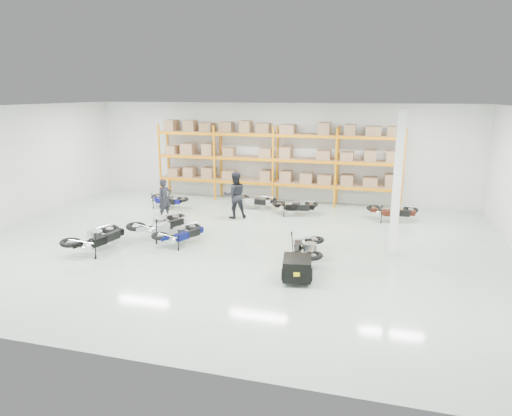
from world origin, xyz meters
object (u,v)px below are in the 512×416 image
(moto_touring_right, at_px, (307,244))
(person_back, at_px, (235,195))
(moto_silver_left, at_px, (161,220))
(moto_black_far_left, at_px, (96,234))
(person_left, at_px, (165,199))
(moto_back_c, at_px, (295,203))
(moto_back_d, at_px, (393,208))
(moto_blue_centre, at_px, (181,230))
(moto_back_b, at_px, (255,198))
(trailer, at_px, (297,268))
(moto_back_a, at_px, (167,197))

(moto_touring_right, height_order, person_back, person_back)
(moto_silver_left, height_order, moto_black_far_left, moto_silver_left)
(moto_silver_left, distance_m, person_left, 2.41)
(moto_back_c, bearing_deg, moto_back_d, -99.34)
(moto_blue_centre, height_order, moto_back_b, moto_blue_centre)
(moto_blue_centre, bearing_deg, moto_back_b, -75.41)
(moto_black_far_left, xyz_separation_m, trailer, (6.63, -0.68, -0.20))
(moto_back_c, distance_m, person_back, 2.55)
(moto_silver_left, height_order, moto_touring_right, moto_silver_left)
(moto_silver_left, relative_size, moto_back_d, 1.17)
(moto_blue_centre, xyz_separation_m, moto_back_a, (-2.68, 4.46, -0.02))
(moto_back_a, distance_m, moto_back_c, 5.67)
(moto_back_b, height_order, moto_back_d, moto_back_d)
(moto_back_b, bearing_deg, trailer, -150.28)
(moto_black_far_left, xyz_separation_m, moto_back_d, (9.20, 6.23, -0.06))
(moto_blue_centre, bearing_deg, moto_back_d, -118.41)
(moto_black_far_left, height_order, moto_back_c, moto_black_far_left)
(moto_black_far_left, relative_size, person_back, 1.02)
(person_left, bearing_deg, moto_silver_left, -128.42)
(moto_blue_centre, xyz_separation_m, person_left, (-1.96, 2.80, 0.30))
(moto_black_far_left, bearing_deg, person_back, -107.82)
(moto_back_a, bearing_deg, moto_silver_left, -145.86)
(person_back, bearing_deg, moto_black_far_left, 29.57)
(moto_back_b, height_order, person_back, person_back)
(trailer, xyz_separation_m, moto_back_a, (-7.00, 6.47, 0.11))
(moto_back_b, relative_size, person_left, 0.97)
(moto_blue_centre, xyz_separation_m, moto_back_d, (6.88, 4.91, 0.01))
(moto_touring_right, xyz_separation_m, trailer, (0.00, -1.60, -0.14))
(moto_touring_right, bearing_deg, moto_back_b, 113.28)
(moto_black_far_left, xyz_separation_m, moto_back_a, (-0.36, 5.78, -0.10))
(moto_back_d, bearing_deg, moto_back_a, 86.70)
(moto_black_far_left, relative_size, moto_back_d, 1.12)
(moto_back_a, bearing_deg, moto_back_b, -65.19)
(moto_back_d, xyz_separation_m, person_back, (-6.17, -1.21, 0.42))
(moto_silver_left, relative_size, moto_back_a, 1.25)
(moto_back_d, bearing_deg, moto_back_b, 79.23)
(person_left, bearing_deg, moto_back_b, -20.85)
(moto_black_far_left, xyz_separation_m, moto_back_c, (5.30, 6.09, -0.09))
(person_back, bearing_deg, moto_silver_left, 31.65)
(moto_silver_left, bearing_deg, moto_back_a, -38.26)
(moto_back_a, bearing_deg, moto_touring_right, -113.89)
(moto_back_d, bearing_deg, moto_back_c, 86.03)
(moto_back_b, bearing_deg, moto_black_far_left, 159.25)
(person_left, bearing_deg, moto_touring_right, -88.35)
(moto_back_b, distance_m, moto_back_d, 5.81)
(trailer, bearing_deg, moto_black_far_left, 165.16)
(trailer, height_order, person_back, person_back)
(moto_blue_centre, height_order, moto_black_far_left, moto_black_far_left)
(moto_back_d, distance_m, person_back, 6.30)
(moto_back_a, bearing_deg, person_back, -91.66)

